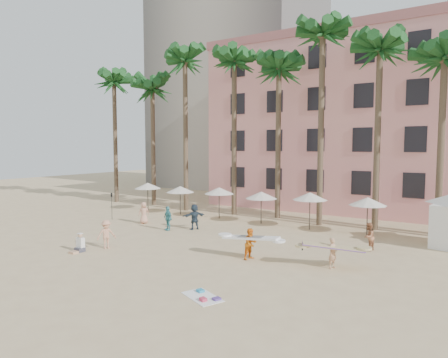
% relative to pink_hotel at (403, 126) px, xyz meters
% --- Properties ---
extents(ground, '(120.00, 120.00, 0.00)m').
position_rel_pink_hotel_xyz_m(ground, '(-7.00, -26.00, -8.00)').
color(ground, '#D1B789').
rests_on(ground, ground).
extents(pink_hotel, '(35.00, 14.00, 16.00)m').
position_rel_pink_hotel_xyz_m(pink_hotel, '(0.00, 0.00, 0.00)').
color(pink_hotel, pink).
rests_on(pink_hotel, ground).
extents(grey_tower, '(22.00, 18.00, 50.00)m').
position_rel_pink_hotel_xyz_m(grey_tower, '(-25.00, 12.00, 17.00)').
color(grey_tower, '#A89E8E').
rests_on(grey_tower, ground).
extents(palm_row, '(44.40, 5.40, 16.30)m').
position_rel_pink_hotel_xyz_m(palm_row, '(-6.49, -11.00, 4.97)').
color(palm_row, brown).
rests_on(palm_row, ground).
extents(umbrella_row, '(22.50, 2.70, 2.73)m').
position_rel_pink_hotel_xyz_m(umbrella_row, '(-10.00, -13.50, -5.67)').
color(umbrella_row, '#332B23').
rests_on(umbrella_row, ground).
extents(beach_towel, '(2.05, 1.64, 0.14)m').
position_rel_pink_hotel_xyz_m(beach_towel, '(-2.90, -28.41, -7.97)').
color(beach_towel, white).
rests_on(beach_towel, ground).
extents(carrier_yellow, '(3.04, 1.86, 1.55)m').
position_rel_pink_hotel_xyz_m(carrier_yellow, '(0.28, -21.82, -7.10)').
color(carrier_yellow, tan).
rests_on(carrier_yellow, ground).
extents(carrier_white, '(3.16, 1.02, 1.68)m').
position_rel_pink_hotel_xyz_m(carrier_white, '(-3.93, -22.61, -7.09)').
color(carrier_white, orange).
rests_on(carrier_white, ground).
extents(beachgoers, '(17.65, 8.93, 1.87)m').
position_rel_pink_hotel_xyz_m(beachgoers, '(-10.38, -19.80, -7.12)').
color(beachgoers, '#2B3C4C').
rests_on(beachgoers, ground).
extents(paddle, '(0.18, 0.04, 2.23)m').
position_rel_pink_hotel_xyz_m(paddle, '(-19.28, -18.55, -6.59)').
color(paddle, black).
rests_on(paddle, ground).
extents(seated_man, '(0.48, 0.83, 1.08)m').
position_rel_pink_hotel_xyz_m(seated_man, '(-12.94, -26.63, -7.63)').
color(seated_man, '#3F3F4C').
rests_on(seated_man, ground).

